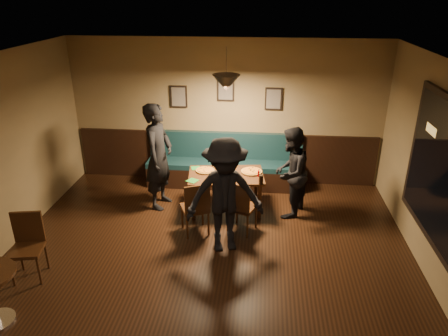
% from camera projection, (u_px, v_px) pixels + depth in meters
% --- Properties ---
extents(floor, '(7.00, 7.00, 0.00)m').
position_uv_depth(floor, '(200.00, 292.00, 5.39)').
color(floor, black).
rests_on(floor, ground).
extents(ceiling, '(7.00, 7.00, 0.00)m').
position_uv_depth(ceiling, '(194.00, 74.00, 4.28)').
color(ceiling, silver).
rests_on(ceiling, ground).
extents(wall_back, '(6.00, 0.00, 6.00)m').
position_uv_depth(wall_back, '(226.00, 113.00, 8.03)').
color(wall_back, '#8C704F').
rests_on(wall_back, ground).
extents(wainscot, '(5.88, 0.06, 1.00)m').
position_uv_depth(wainscot, '(226.00, 157.00, 8.36)').
color(wainscot, black).
rests_on(wainscot, ground).
extents(booth_bench, '(3.00, 0.60, 1.00)m').
position_uv_depth(booth_bench, '(224.00, 162.00, 8.12)').
color(booth_bench, '#0F232D').
rests_on(booth_bench, ground).
extents(window_frame, '(0.06, 2.56, 1.86)m').
position_uv_depth(window_frame, '(448.00, 180.00, 4.99)').
color(window_frame, black).
rests_on(window_frame, wall_right).
extents(window_glass, '(0.00, 2.40, 2.40)m').
position_uv_depth(window_glass, '(446.00, 180.00, 4.99)').
color(window_glass, black).
rests_on(window_glass, wall_right).
extents(picture_left, '(0.32, 0.04, 0.42)m').
position_uv_depth(picture_left, '(179.00, 97.00, 7.97)').
color(picture_left, black).
rests_on(picture_left, wall_back).
extents(picture_center, '(0.32, 0.04, 0.42)m').
position_uv_depth(picture_center, '(226.00, 90.00, 7.83)').
color(picture_center, black).
rests_on(picture_center, wall_back).
extents(picture_right, '(0.32, 0.04, 0.42)m').
position_uv_depth(picture_right, '(273.00, 99.00, 7.80)').
color(picture_right, black).
rests_on(picture_right, wall_back).
extents(pendant_lamp, '(0.44, 0.44, 0.25)m').
position_uv_depth(pendant_lamp, '(226.00, 83.00, 6.51)').
color(pendant_lamp, black).
rests_on(pendant_lamp, ceiling).
extents(dining_table, '(1.36, 0.96, 0.68)m').
position_uv_depth(dining_table, '(226.00, 192.00, 7.26)').
color(dining_table, black).
rests_on(dining_table, floor).
extents(chair_near_left, '(0.53, 0.53, 0.90)m').
position_uv_depth(chair_near_left, '(195.00, 207.00, 6.55)').
color(chair_near_left, black).
rests_on(chair_near_left, floor).
extents(chair_near_right, '(0.51, 0.51, 0.90)m').
position_uv_depth(chair_near_right, '(242.00, 206.00, 6.59)').
color(chair_near_right, black).
rests_on(chair_near_right, floor).
extents(diner_left, '(0.55, 0.75, 1.88)m').
position_uv_depth(diner_left, '(159.00, 157.00, 7.19)').
color(diner_left, black).
rests_on(diner_left, floor).
extents(diner_right, '(0.83, 0.92, 1.56)m').
position_uv_depth(diner_right, '(290.00, 173.00, 6.95)').
color(diner_right, black).
rests_on(diner_right, floor).
extents(diner_front, '(1.26, 0.93, 1.75)m').
position_uv_depth(diner_front, '(225.00, 196.00, 5.97)').
color(diner_front, black).
rests_on(diner_front, floor).
extents(pizza_a, '(0.36, 0.36, 0.04)m').
position_uv_depth(pizza_a, '(205.00, 170.00, 7.24)').
color(pizza_a, orange).
rests_on(pizza_a, dining_table).
extents(pizza_b, '(0.31, 0.31, 0.04)m').
position_uv_depth(pizza_b, '(230.00, 177.00, 6.99)').
color(pizza_b, gold).
rests_on(pizza_b, dining_table).
extents(pizza_c, '(0.43, 0.43, 0.04)m').
position_uv_depth(pizza_c, '(252.00, 171.00, 7.19)').
color(pizza_c, orange).
rests_on(pizza_c, dining_table).
extents(soda_glass, '(0.09, 0.09, 0.15)m').
position_uv_depth(soda_glass, '(261.00, 180.00, 6.76)').
color(soda_glass, black).
rests_on(soda_glass, dining_table).
extents(tabasco_bottle, '(0.04, 0.04, 0.13)m').
position_uv_depth(tabasco_bottle, '(258.00, 173.00, 7.02)').
color(tabasco_bottle, '#9F0705').
rests_on(tabasco_bottle, dining_table).
extents(napkin_a, '(0.20, 0.20, 0.01)m').
position_uv_depth(napkin_a, '(196.00, 168.00, 7.37)').
color(napkin_a, '#1F7527').
rests_on(napkin_a, dining_table).
extents(napkin_b, '(0.23, 0.23, 0.01)m').
position_uv_depth(napkin_b, '(193.00, 181.00, 6.89)').
color(napkin_b, '#1B6820').
rests_on(napkin_b, dining_table).
extents(cutlery_set, '(0.18, 0.04, 0.00)m').
position_uv_depth(cutlery_set, '(224.00, 184.00, 6.79)').
color(cutlery_set, '#BDBDC1').
rests_on(cutlery_set, dining_table).
extents(cafe_chair_far, '(0.47, 0.47, 0.90)m').
position_uv_depth(cafe_chair_far, '(26.00, 249.00, 5.50)').
color(cafe_chair_far, black).
rests_on(cafe_chair_far, floor).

